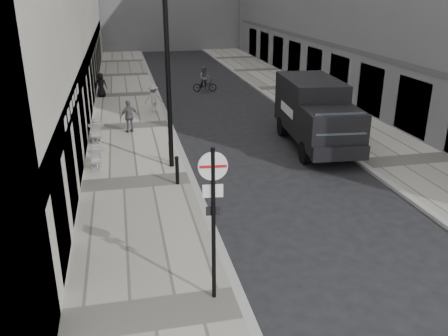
{
  "coord_description": "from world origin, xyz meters",
  "views": [
    {
      "loc": [
        -2.32,
        -5.98,
        6.83
      ],
      "look_at": [
        0.68,
        7.78,
        1.4
      ],
      "focal_mm": 38.0,
      "sensor_mm": 36.0,
      "label": 1
    }
  ],
  "objects_px": {
    "lamppost": "(168,66)",
    "sign_post": "(213,205)",
    "cyclist": "(205,82)",
    "panel_van": "(315,110)"
  },
  "relations": [
    {
      "from": "lamppost",
      "to": "sign_post",
      "type": "bearing_deg",
      "value": -90.0
    },
    {
      "from": "lamppost",
      "to": "panel_van",
      "type": "xyz_separation_m",
      "value": [
        6.62,
        1.55,
        -2.41
      ]
    },
    {
      "from": "panel_van",
      "to": "cyclist",
      "type": "distance_m",
      "value": 13.06
    },
    {
      "from": "lamppost",
      "to": "cyclist",
      "type": "distance_m",
      "value": 15.19
    },
    {
      "from": "sign_post",
      "to": "panel_van",
      "type": "relative_size",
      "value": 0.57
    },
    {
      "from": "panel_van",
      "to": "cyclist",
      "type": "relative_size",
      "value": 3.68
    },
    {
      "from": "sign_post",
      "to": "cyclist",
      "type": "relative_size",
      "value": 2.1
    },
    {
      "from": "sign_post",
      "to": "panel_van",
      "type": "xyz_separation_m",
      "value": [
        6.62,
        10.24,
        -0.8
      ]
    },
    {
      "from": "sign_post",
      "to": "cyclist",
      "type": "xyz_separation_m",
      "value": [
        3.89,
        22.97,
        -1.78
      ]
    },
    {
      "from": "sign_post",
      "to": "lamppost",
      "type": "distance_m",
      "value": 8.83
    }
  ]
}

